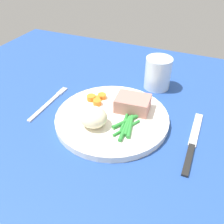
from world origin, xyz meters
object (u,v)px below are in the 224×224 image
dinner_plate (112,118)px  water_glass (158,75)px  knife (192,143)px  fork (48,103)px  meat_portion (133,103)px

dinner_plate → water_glass: (5.67, 19.52, 3.10)cm
knife → fork: bearing=-179.9°
meat_portion → water_glass: size_ratio=0.90×
dinner_plate → knife: 19.10cm
meat_portion → fork: (-21.82, -4.50, -3.12)cm
water_glass → dinner_plate: bearing=-106.2°
knife → water_glass: (-13.42, 19.81, 3.70)cm
dinner_plate → knife: (19.09, -0.29, -0.60)cm
dinner_plate → water_glass: size_ratio=3.01×
fork → meat_portion: bearing=8.0°
dinner_plate → knife: bearing=-0.9°
water_glass → knife: bearing=-55.9°
dinner_plate → fork: (-18.18, -0.26, -0.60)cm
meat_portion → water_glass: (2.03, 15.27, 0.58)cm
knife → water_glass: 24.21cm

